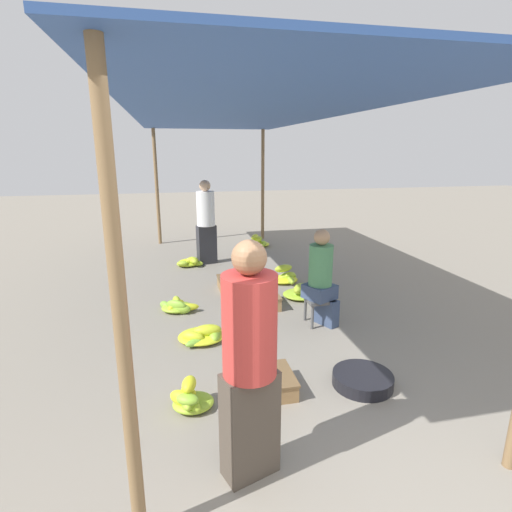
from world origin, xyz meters
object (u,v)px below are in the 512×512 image
Objects in this scene: stool at (319,303)px; banana_pile_right_2 at (258,242)px; banana_pile_left_2 at (203,335)px; banana_pile_right_0 at (302,292)px; banana_pile_left_0 at (189,399)px; shopper_walking_mid at (206,221)px; banana_pile_right_1 at (286,277)px; crate_far at (235,283)px; crate_near at (260,300)px; vendor_foreground at (250,361)px; vendor_seated at (322,277)px; basin_black at (363,380)px; banana_pile_left_1 at (177,306)px; banana_pile_left_3 at (190,262)px; crate_mid at (267,383)px.

banana_pile_right_2 is at bearing 87.94° from stool.
stool reaches higher than banana_pile_left_2.
banana_pile_left_0 is at bearing -127.76° from banana_pile_right_0.
banana_pile_right_0 is 3.43m from banana_pile_right_2.
banana_pile_left_2 is 0.34× the size of shopper_walking_mid.
crate_far is (-0.90, -0.16, -0.00)m from banana_pile_right_1.
crate_near is at bearing -163.95° from banana_pile_right_0.
banana_pile_right_2 is (1.67, 4.53, 0.03)m from banana_pile_left_2.
crate_near is at bearing -124.75° from banana_pile_right_1.
banana_pile_right_2 is at bearing 77.04° from vendor_foreground.
banana_pile_left_0 reaches higher than banana_pile_left_2.
vendor_seated is 2.17× the size of basin_black.
crate_far is at bearing 37.81° from banana_pile_left_1.
banana_pile_left_3 is 0.94× the size of banana_pile_right_0.
vendor_seated is 1.76m from crate_mid.
banana_pile_left_2 is at bearing 79.73° from banana_pile_left_0.
stool is 0.63× the size of banana_pile_left_2.
banana_pile_left_2 is at bearing -129.90° from banana_pile_right_1.
banana_pile_left_1 is 1.19m from crate_far.
vendor_seated is (1.38, 2.24, -0.23)m from vendor_foreground.
banana_pile_left_3 is (-0.13, 5.29, -0.79)m from vendor_foreground.
banana_pile_left_1 is at bearing -97.58° from banana_pile_left_3.
crate_mid is 4.57m from shopper_walking_mid.
banana_pile_left_2 is at bearing -74.34° from banana_pile_left_1.
crate_near is at bearing 75.97° from vendor_foreground.
basin_black is at bearing -93.76° from stool.
banana_pile_left_0 is (-1.75, -1.43, -0.54)m from vendor_seated.
banana_pile_right_1 is (-0.04, 0.77, 0.01)m from banana_pile_right_0.
banana_pile_left_2 is 1.03× the size of banana_pile_left_3.
banana_pile_left_2 is 2.44m from banana_pile_right_1.
banana_pile_left_0 is (-1.65, -0.01, 0.04)m from basin_black.
crate_far is (0.66, 1.72, 0.03)m from banana_pile_left_2.
vendor_foreground is at bearing -109.78° from banana_pile_right_1.
banana_pile_left_2 is 1.26m from crate_mid.
banana_pile_left_1 is at bearing -176.46° from banana_pile_right_0.
vendor_seated is 2.30× the size of banana_pile_left_3.
banana_pile_right_0 is 1.08× the size of crate_far.
vendor_foreground is at bearing -147.27° from basin_black.
banana_pile_left_3 is (0.30, 2.23, 0.01)m from banana_pile_left_1.
basin_black is 1.03× the size of banana_pile_left_2.
stool is 0.97m from crate_near.
banana_pile_right_0 is (1.58, -2.12, 0.01)m from banana_pile_left_3.
banana_pile_left_3 is at bearing 116.23° from vendor_seated.
basin_black is at bearing -77.21° from shopper_walking_mid.
banana_pile_right_2 is 2.99m from crate_far.
banana_pile_right_2 is at bearing 78.38° from crate_mid.
vendor_seated is 2.56× the size of crate_mid.
shopper_walking_mid reaches higher than stool.
crate_near is at bearing -69.50° from banana_pile_left_3.
crate_mid is at bearing -83.76° from banana_pile_left_3.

